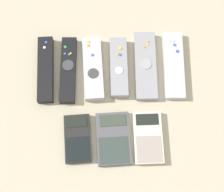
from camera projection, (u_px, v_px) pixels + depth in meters
name	position (u px, v px, depth m)	size (l,w,h in m)	color
ground_plane	(112.00, 108.00, 1.01)	(3.00, 3.00, 0.00)	#B2A88E
remote_0	(46.00, 69.00, 1.04)	(0.04, 0.19, 0.03)	black
remote_1	(68.00, 70.00, 1.04)	(0.05, 0.19, 0.02)	black
remote_2	(93.00, 69.00, 1.04)	(0.06, 0.18, 0.03)	#B7B7BC
remote_3	(119.00, 67.00, 1.04)	(0.05, 0.17, 0.03)	gray
remote_4	(146.00, 66.00, 1.04)	(0.06, 0.20, 0.02)	gray
remote_5	(174.00, 65.00, 1.04)	(0.06, 0.20, 0.02)	#B7B7BC
calculator_0	(78.00, 138.00, 0.98)	(0.07, 0.13, 0.02)	black
calculator_1	(112.00, 139.00, 0.98)	(0.09, 0.14, 0.01)	#4C4C51
calculator_2	(148.00, 138.00, 0.98)	(0.07, 0.14, 0.02)	beige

